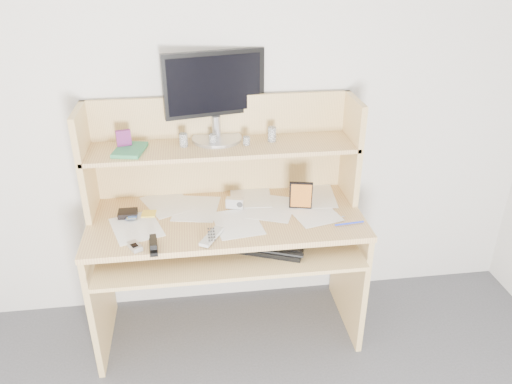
{
  "coord_description": "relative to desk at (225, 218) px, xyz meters",
  "views": [
    {
      "loc": [
        -0.14,
        -0.74,
        2.03
      ],
      "look_at": [
        0.15,
        1.43,
        0.9
      ],
      "focal_mm": 35.0,
      "sensor_mm": 36.0,
      "label": 1
    }
  ],
  "objects": [
    {
      "name": "back_wall",
      "position": [
        0.0,
        0.24,
        0.56
      ],
      "size": [
        3.6,
        0.04,
        2.5
      ],
      "primitive_type": "cube",
      "color": "beige",
      "rests_on": "floor"
    },
    {
      "name": "digital_camera",
      "position": [
        0.05,
        -0.01,
        0.09
      ],
      "size": [
        0.1,
        0.06,
        0.06
      ],
      "primitive_type": "cube",
      "rotation": [
        0.0,
        0.0,
        -0.26
      ],
      "color": "silver",
      "rests_on": "paper_clutter"
    },
    {
      "name": "flip_phone",
      "position": [
        -0.44,
        -0.32,
        0.07
      ],
      "size": [
        0.08,
        0.1,
        0.02
      ],
      "primitive_type": "cube",
      "rotation": [
        0.0,
        0.0,
        0.5
      ],
      "color": "#BBBBBE",
      "rests_on": "paper_clutter"
    },
    {
      "name": "desk",
      "position": [
        0.0,
        0.0,
        0.0
      ],
      "size": [
        1.4,
        0.7,
        1.3
      ],
      "color": "tan",
      "rests_on": "floor"
    },
    {
      "name": "shelf_book",
      "position": [
        -0.46,
        0.05,
        0.4
      ],
      "size": [
        0.17,
        0.21,
        0.02
      ],
      "primitive_type": "cube",
      "rotation": [
        0.0,
        0.0,
        -0.21
      ],
      "color": "#34834C",
      "rests_on": "desk"
    },
    {
      "name": "tv_remote",
      "position": [
        -0.09,
        -0.29,
        0.07
      ],
      "size": [
        0.12,
        0.17,
        0.02
      ],
      "primitive_type": "cube",
      "rotation": [
        0.0,
        0.0,
        -0.51
      ],
      "color": "#ACADA7",
      "rests_on": "paper_clutter"
    },
    {
      "name": "wallet",
      "position": [
        -0.5,
        -0.02,
        0.07
      ],
      "size": [
        0.1,
        0.08,
        0.02
      ],
      "primitive_type": "cube",
      "rotation": [
        0.0,
        0.0,
        0.01
      ],
      "color": "black",
      "rests_on": "paper_clutter"
    },
    {
      "name": "sticky_note_pad",
      "position": [
        -0.4,
        -0.01,
        0.06
      ],
      "size": [
        0.08,
        0.08,
        0.01
      ],
      "primitive_type": "cube",
      "rotation": [
        0.0,
        0.0,
        -0.08
      ],
      "color": "yellow",
      "rests_on": "desk"
    },
    {
      "name": "chip_stack_b",
      "position": [
        -0.19,
        0.08,
        0.42
      ],
      "size": [
        0.05,
        0.05,
        0.07
      ],
      "primitive_type": "cylinder",
      "rotation": [
        0.0,
        0.0,
        -0.23
      ],
      "color": "white",
      "rests_on": "desk"
    },
    {
      "name": "chip_stack_a",
      "position": [
        -0.04,
        0.09,
        0.41
      ],
      "size": [
        0.05,
        0.05,
        0.06
      ],
      "primitive_type": "cylinder",
      "rotation": [
        0.0,
        0.0,
        0.38
      ],
      "color": "black",
      "rests_on": "desk"
    },
    {
      "name": "blue_pen",
      "position": [
        0.6,
        -0.25,
        0.07
      ],
      "size": [
        0.15,
        0.02,
        0.01
      ],
      "primitive_type": "cylinder",
      "rotation": [
        1.57,
        0.0,
        1.67
      ],
      "color": "#1A2FC9",
      "rests_on": "paper_clutter"
    },
    {
      "name": "chip_stack_c",
      "position": [
        0.12,
        0.06,
        0.41
      ],
      "size": [
        0.04,
        0.04,
        0.04
      ],
      "primitive_type": "cylinder",
      "rotation": [
        0.0,
        0.0,
        -0.29
      ],
      "color": "black",
      "rests_on": "desk"
    },
    {
      "name": "stapler",
      "position": [
        -0.35,
        -0.34,
        0.08
      ],
      "size": [
        0.05,
        0.14,
        0.04
      ],
      "primitive_type": "cube",
      "rotation": [
        0.0,
        0.0,
        0.08
      ],
      "color": "black",
      "rests_on": "paper_clutter"
    },
    {
      "name": "monitor",
      "position": [
        -0.02,
        0.18,
        0.63
      ],
      "size": [
        0.52,
        0.26,
        0.45
      ],
      "rotation": [
        0.0,
        0.0,
        0.22
      ],
      "color": "silver",
      "rests_on": "desk"
    },
    {
      "name": "keyboard",
      "position": [
        0.12,
        -0.22,
        -0.03
      ],
      "size": [
        0.54,
        0.36,
        0.04
      ],
      "rotation": [
        0.0,
        0.0,
        -0.39
      ],
      "color": "black",
      "rests_on": "desk"
    },
    {
      "name": "paper_clutter",
      "position": [
        0.0,
        -0.08,
        0.06
      ],
      "size": [
        1.32,
        0.54,
        0.01
      ],
      "primitive_type": "cube",
      "color": "white",
      "rests_on": "desk"
    },
    {
      "name": "card_box",
      "position": [
        -0.49,
        0.09,
        0.44
      ],
      "size": [
        0.07,
        0.04,
        0.1
      ],
      "primitive_type": "cube",
      "rotation": [
        0.0,
        0.0,
        0.24
      ],
      "color": "maroon",
      "rests_on": "desk"
    },
    {
      "name": "game_case",
      "position": [
        0.39,
        -0.07,
        0.14
      ],
      "size": [
        0.12,
        0.04,
        0.17
      ],
      "primitive_type": "cube",
      "rotation": [
        0.0,
        0.0,
        -0.21
      ],
      "color": "black",
      "rests_on": "paper_clutter"
    },
    {
      "name": "chip_stack_d",
      "position": [
        0.26,
        0.1,
        0.42
      ],
      "size": [
        0.05,
        0.05,
        0.08
      ],
      "primitive_type": "cylinder",
      "rotation": [
        0.0,
        0.0,
        -0.28
      ],
      "color": "white",
      "rests_on": "desk"
    }
  ]
}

